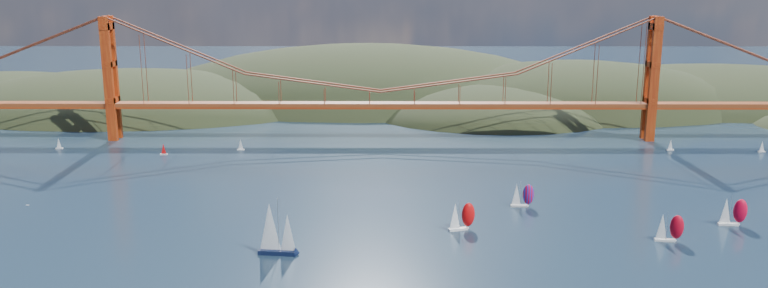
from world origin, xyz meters
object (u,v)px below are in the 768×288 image
at_px(racer_0, 461,216).
at_px(racer_1, 669,227).
at_px(sloop_navy, 275,230).
at_px(racer_2, 733,211).
at_px(racer_rwb, 522,195).

distance_m(racer_0, racer_1, 58.22).
bearing_deg(racer_1, sloop_navy, -167.21).
xyz_separation_m(racer_0, racer_1, (57.50, -9.13, -0.18)).
bearing_deg(sloop_navy, racer_2, 16.52).
bearing_deg(sloop_navy, racer_0, 26.94).
relative_size(sloop_navy, racer_2, 1.69).
xyz_separation_m(racer_0, racer_rwb, (21.71, 22.20, -0.35)).
height_order(racer_2, racer_rwb, racer_2).
bearing_deg(racer_2, racer_1, -146.74).
bearing_deg(sloop_navy, racer_rwb, 35.89).
bearing_deg(racer_2, racer_rwb, 167.08).
xyz_separation_m(sloop_navy, racer_rwb, (73.45, 41.66, -2.96)).
height_order(sloop_navy, racer_1, sloop_navy).
relative_size(racer_0, racer_2, 0.99).
relative_size(racer_0, racer_rwb, 1.09).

